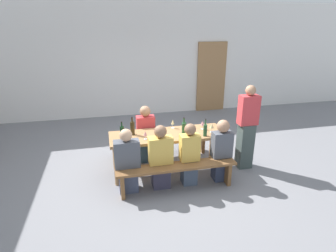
{
  "coord_description": "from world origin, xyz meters",
  "views": [
    {
      "loc": [
        -1.05,
        -4.59,
        2.66
      ],
      "look_at": [
        0.0,
        0.0,
        0.9
      ],
      "focal_mm": 30.01,
      "sensor_mm": 36.0,
      "label": 1
    }
  ],
  "objects_px": {
    "wine_glass_4": "(192,129)",
    "seated_guest_near_1": "(161,159)",
    "wine_glass_3": "(173,122)",
    "wine_bottle_4": "(122,133)",
    "seated_guest_far_0": "(146,135)",
    "bench_near": "(177,170)",
    "wine_bottle_0": "(132,128)",
    "wine_bottle_2": "(184,129)",
    "standing_host": "(247,129)",
    "tasting_table": "(168,138)",
    "seated_guest_near_3": "(221,151)",
    "bench_far": "(161,140)",
    "wooden_door": "(211,77)",
    "wine_glass_1": "(212,126)",
    "wine_glass_0": "(145,134)",
    "seated_guest_near_2": "(189,156)",
    "wine_glass_2": "(203,123)",
    "wine_bottle_1": "(184,128)",
    "seated_guest_near_0": "(127,163)",
    "wine_bottle_3": "(205,130)"
  },
  "relations": [
    {
      "from": "wine_bottle_0",
      "to": "seated_guest_far_0",
      "type": "height_order",
      "value": "seated_guest_far_0"
    },
    {
      "from": "wine_glass_4",
      "to": "wine_glass_3",
      "type": "bearing_deg",
      "value": 121.51
    },
    {
      "from": "wine_bottle_1",
      "to": "seated_guest_near_1",
      "type": "bearing_deg",
      "value": -138.71
    },
    {
      "from": "bench_far",
      "to": "wine_glass_4",
      "type": "relative_size",
      "value": 12.74
    },
    {
      "from": "bench_near",
      "to": "wine_bottle_1",
      "type": "bearing_deg",
      "value": 64.79
    },
    {
      "from": "wine_bottle_2",
      "to": "wine_glass_0",
      "type": "relative_size",
      "value": 2.2
    },
    {
      "from": "seated_guest_near_2",
      "to": "seated_guest_near_0",
      "type": "bearing_deg",
      "value": 90.0
    },
    {
      "from": "seated_guest_near_2",
      "to": "seated_guest_near_3",
      "type": "height_order",
      "value": "seated_guest_near_3"
    },
    {
      "from": "tasting_table",
      "to": "wine_bottle_4",
      "type": "xyz_separation_m",
      "value": [
        -0.82,
        -0.07,
        0.21
      ]
    },
    {
      "from": "wine_bottle_2",
      "to": "wine_bottle_1",
      "type": "bearing_deg",
      "value": 70.03
    },
    {
      "from": "wine_glass_4",
      "to": "wine_bottle_0",
      "type": "bearing_deg",
      "value": 166.09
    },
    {
      "from": "wine_glass_2",
      "to": "wine_bottle_0",
      "type": "bearing_deg",
      "value": 178.75
    },
    {
      "from": "tasting_table",
      "to": "seated_guest_near_3",
      "type": "relative_size",
      "value": 1.88
    },
    {
      "from": "tasting_table",
      "to": "wine_bottle_1",
      "type": "relative_size",
      "value": 7.22
    },
    {
      "from": "wine_glass_2",
      "to": "wine_glass_4",
      "type": "xyz_separation_m",
      "value": [
        -0.28,
        -0.23,
        -0.01
      ]
    },
    {
      "from": "seated_guest_near_3",
      "to": "tasting_table",
      "type": "bearing_deg",
      "value": 58.94
    },
    {
      "from": "seated_guest_near_3",
      "to": "seated_guest_near_2",
      "type": "bearing_deg",
      "value": 90.0
    },
    {
      "from": "tasting_table",
      "to": "wine_glass_1",
      "type": "distance_m",
      "value": 0.83
    },
    {
      "from": "seated_guest_far_0",
      "to": "bench_near",
      "type": "bearing_deg",
      "value": 16.09
    },
    {
      "from": "wine_bottle_4",
      "to": "seated_guest_far_0",
      "type": "distance_m",
      "value": 0.81
    },
    {
      "from": "tasting_table",
      "to": "seated_guest_far_0",
      "type": "xyz_separation_m",
      "value": [
        -0.33,
        0.5,
        -0.11
      ]
    },
    {
      "from": "wine_bottle_1",
      "to": "wine_glass_3",
      "type": "relative_size",
      "value": 1.71
    },
    {
      "from": "wine_bottle_1",
      "to": "seated_guest_near_0",
      "type": "relative_size",
      "value": 0.27
    },
    {
      "from": "wine_glass_2",
      "to": "seated_guest_near_3",
      "type": "relative_size",
      "value": 0.15
    },
    {
      "from": "wine_glass_0",
      "to": "seated_guest_near_2",
      "type": "distance_m",
      "value": 0.84
    },
    {
      "from": "wooden_door",
      "to": "wine_bottle_3",
      "type": "xyz_separation_m",
      "value": [
        -1.55,
        -3.75,
        -0.19
      ]
    },
    {
      "from": "bench_near",
      "to": "wine_bottle_1",
      "type": "xyz_separation_m",
      "value": [
        0.29,
        0.62,
        0.5
      ]
    },
    {
      "from": "tasting_table",
      "to": "seated_guest_far_0",
      "type": "relative_size",
      "value": 1.82
    },
    {
      "from": "wooden_door",
      "to": "wine_glass_3",
      "type": "height_order",
      "value": "wooden_door"
    },
    {
      "from": "wine_bottle_3",
      "to": "wine_glass_0",
      "type": "bearing_deg",
      "value": 175.51
    },
    {
      "from": "wine_glass_4",
      "to": "standing_host",
      "type": "xyz_separation_m",
      "value": [
        1.06,
        -0.02,
        -0.08
      ]
    },
    {
      "from": "wooden_door",
      "to": "wine_bottle_4",
      "type": "distance_m",
      "value": 4.67
    },
    {
      "from": "bench_near",
      "to": "seated_guest_near_3",
      "type": "bearing_deg",
      "value": 10.18
    },
    {
      "from": "tasting_table",
      "to": "seated_guest_near_3",
      "type": "distance_m",
      "value": 0.98
    },
    {
      "from": "bench_far",
      "to": "wine_glass_4",
      "type": "xyz_separation_m",
      "value": [
        0.4,
        -0.8,
        0.5
      ]
    },
    {
      "from": "seated_guest_near_1",
      "to": "standing_host",
      "type": "relative_size",
      "value": 0.69
    },
    {
      "from": "wooden_door",
      "to": "bench_far",
      "type": "bearing_deg",
      "value": -127.26
    },
    {
      "from": "bench_near",
      "to": "standing_host",
      "type": "xyz_separation_m",
      "value": [
        1.46,
        0.48,
        0.42
      ]
    },
    {
      "from": "wine_bottle_0",
      "to": "wine_bottle_2",
      "type": "bearing_deg",
      "value": -15.94
    },
    {
      "from": "wine_bottle_0",
      "to": "seated_guest_near_0",
      "type": "relative_size",
      "value": 0.3
    },
    {
      "from": "bench_far",
      "to": "tasting_table",
      "type": "bearing_deg",
      "value": -90.0
    },
    {
      "from": "wine_bottle_3",
      "to": "bench_near",
      "type": "bearing_deg",
      "value": -146.38
    },
    {
      "from": "wine_bottle_3",
      "to": "seated_guest_near_2",
      "type": "distance_m",
      "value": 0.56
    },
    {
      "from": "wine_glass_4",
      "to": "seated_guest_near_2",
      "type": "bearing_deg",
      "value": -112.23
    },
    {
      "from": "wine_bottle_1",
      "to": "wine_glass_2",
      "type": "distance_m",
      "value": 0.41
    },
    {
      "from": "wine_bottle_0",
      "to": "wine_glass_3",
      "type": "bearing_deg",
      "value": 11.13
    },
    {
      "from": "wine_glass_4",
      "to": "seated_guest_near_1",
      "type": "relative_size",
      "value": 0.14
    },
    {
      "from": "wooden_door",
      "to": "wine_glass_3",
      "type": "distance_m",
      "value": 3.83
    },
    {
      "from": "seated_guest_near_0",
      "to": "wine_glass_0",
      "type": "bearing_deg",
      "value": -45.76
    },
    {
      "from": "seated_guest_far_0",
      "to": "tasting_table",
      "type": "bearing_deg",
      "value": 33.55
    }
  ]
}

